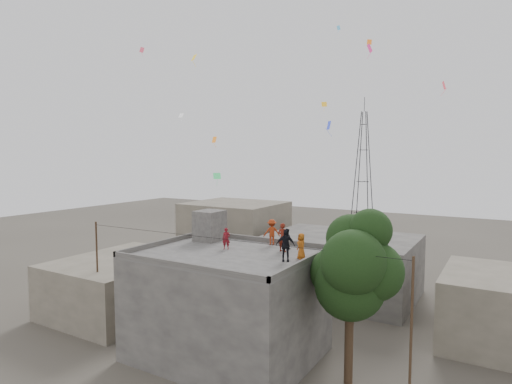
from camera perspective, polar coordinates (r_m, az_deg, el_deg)
ground at (r=27.18m, az=-3.78°, el=-20.78°), size 140.00×140.00×0.00m
main_building at (r=26.01m, az=-3.82°, el=-14.71°), size 10.00×8.00×6.10m
parapet at (r=25.12m, az=-3.86°, el=-7.81°), size 10.00×8.00×0.30m
stair_head_box at (r=28.87m, az=-6.19°, el=-4.46°), size 1.60×1.80×2.00m
neighbor_west at (r=34.75m, az=-17.30°, el=-11.68°), size 8.00×10.00×4.00m
neighbor_north at (r=37.36m, az=11.24°, el=-9.59°), size 12.00×9.00×5.00m
neighbor_northwest at (r=44.14m, az=-2.77°, el=-5.94°), size 9.00×8.00×7.00m
neighbor_east at (r=31.66m, az=30.15°, el=-13.38°), size 7.00×8.00×4.40m
tree at (r=22.50m, az=12.95°, el=-9.81°), size 4.90×4.60×9.10m
utility_line at (r=24.51m, az=-4.54°, el=-14.03°), size 20.12×0.62×7.40m
transmission_tower at (r=62.85m, az=14.07°, el=2.24°), size 2.97×2.97×20.01m
person_red_adult at (r=25.41m, az=3.58°, el=-6.05°), size 0.64×0.45×1.70m
person_orange_child at (r=23.75m, az=6.06°, el=-7.18°), size 0.82×0.80×1.43m
person_dark_child at (r=26.18m, az=4.18°, el=-6.23°), size 0.75×0.69×1.25m
person_dark_adult at (r=23.12m, az=3.93°, el=-7.11°), size 1.09×0.86×1.73m
person_orange_adult at (r=27.27m, az=2.11°, el=-5.37°), size 1.20×1.13×1.63m
person_red_child at (r=26.09m, az=-3.99°, el=-6.21°), size 0.56×0.49×1.30m
kites at (r=30.98m, az=3.84°, el=12.84°), size 22.06×15.79×11.95m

